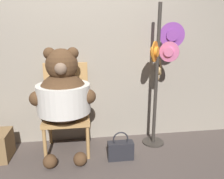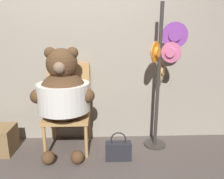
# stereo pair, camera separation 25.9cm
# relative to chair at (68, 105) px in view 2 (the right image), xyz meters

# --- Properties ---
(ground_plane) EXTENTS (14.00, 14.00, 0.00)m
(ground_plane) POSITION_rel_chair_xyz_m (0.18, -0.42, -0.55)
(ground_plane) COLOR #4C423D
(wall_back) EXTENTS (8.00, 0.10, 2.36)m
(wall_back) POSITION_rel_chair_xyz_m (0.18, 0.24, 0.63)
(wall_back) COLOR gray
(wall_back) RESTS_ON ground_plane
(chair) EXTENTS (0.54, 0.49, 1.07)m
(chair) POSITION_rel_chair_xyz_m (0.00, 0.00, 0.00)
(chair) COLOR #B2844C
(chair) RESTS_ON ground_plane
(teddy_bear) EXTENTS (0.73, 0.64, 1.28)m
(teddy_bear) POSITION_rel_chair_xyz_m (-0.02, -0.18, 0.20)
(teddy_bear) COLOR #4C331E
(teddy_bear) RESTS_ON ground_plane
(hat_display_rack) EXTENTS (0.45, 0.46, 1.77)m
(hat_display_rack) POSITION_rel_chair_xyz_m (1.15, -0.06, 0.40)
(hat_display_rack) COLOR #332D28
(hat_display_rack) RESTS_ON ground_plane
(handbag_on_ground) EXTENTS (0.30, 0.12, 0.34)m
(handbag_on_ground) POSITION_rel_chair_xyz_m (0.61, -0.37, -0.44)
(handbag_on_ground) COLOR #232328
(handbag_on_ground) RESTS_ON ground_plane
(wooden_crate) EXTENTS (0.33, 0.33, 0.33)m
(wooden_crate) POSITION_rel_chair_xyz_m (-0.82, -0.16, -0.39)
(wooden_crate) COLOR brown
(wooden_crate) RESTS_ON ground_plane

